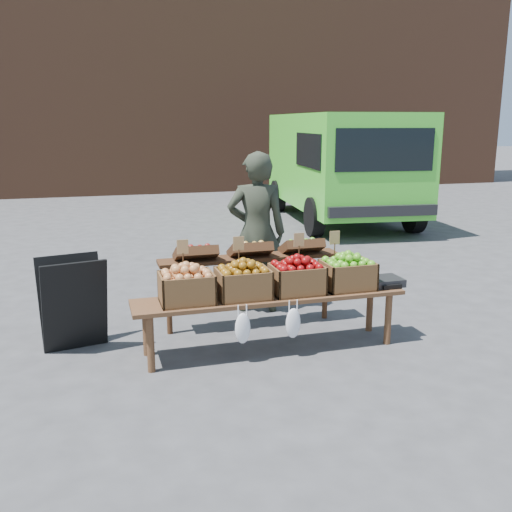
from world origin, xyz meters
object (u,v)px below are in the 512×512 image
object	(u,v)px
delivery_van	(340,168)
back_table	(250,281)
vendor	(257,233)
crate_russet_pears	(243,283)
crate_golden_apples	(187,288)
chalkboard_sign	(73,303)
crate_red_apples	(297,279)
weighing_scale	(385,281)
display_bench	(270,322)
crate_green_apples	(348,275)

from	to	relation	value
delivery_van	back_table	bearing A→B (deg)	-116.12
vendor	crate_russet_pears	xyz separation A→B (m)	(-0.50, -1.23, -0.24)
delivery_van	crate_golden_apples	size ratio (longest dim) A/B	10.70
chalkboard_sign	vendor	bearing A→B (deg)	5.45
crate_golden_apples	chalkboard_sign	bearing A→B (deg)	150.43
crate_golden_apples	crate_red_apples	size ratio (longest dim) A/B	1.00
vendor	back_table	xyz separation A→B (m)	(-0.23, -0.51, -0.43)
chalkboard_sign	weighing_scale	bearing A→B (deg)	-22.27
display_bench	crate_golden_apples	distance (m)	0.93
vendor	display_bench	xyz separation A→B (m)	(-0.22, -1.23, -0.67)
crate_golden_apples	crate_russet_pears	world-z (taller)	same
chalkboard_sign	crate_green_apples	world-z (taller)	chalkboard_sign
vendor	display_bench	bearing A→B (deg)	94.39
crate_red_apples	crate_russet_pears	bearing A→B (deg)	180.00
crate_golden_apples	delivery_van	bearing A→B (deg)	55.75
crate_red_apples	delivery_van	bearing A→B (deg)	62.52
chalkboard_sign	display_bench	xyz separation A→B (m)	(1.87, -0.59, -0.19)
display_bench	back_table	bearing A→B (deg)	90.37
crate_golden_apples	crate_red_apples	xyz separation A→B (m)	(1.10, 0.00, 0.00)
display_bench	crate_golden_apples	size ratio (longest dim) A/B	5.40
chalkboard_sign	crate_golden_apples	xyz separation A→B (m)	(1.05, -0.59, 0.24)
crate_golden_apples	crate_green_apples	bearing A→B (deg)	0.00
display_bench	crate_red_apples	size ratio (longest dim) A/B	5.40
crate_russet_pears	weighing_scale	distance (m)	1.53
crate_green_apples	vendor	bearing A→B (deg)	116.10
chalkboard_sign	crate_golden_apples	bearing A→B (deg)	-41.08
chalkboard_sign	crate_green_apples	bearing A→B (deg)	-23.92
vendor	crate_red_apples	size ratio (longest dim) A/B	3.81
back_table	crate_red_apples	distance (m)	0.80
vendor	weighing_scale	xyz separation A→B (m)	(1.03, -1.23, -0.34)
crate_golden_apples	weighing_scale	size ratio (longest dim) A/B	1.47
chalkboard_sign	display_bench	world-z (taller)	chalkboard_sign
vendor	chalkboard_sign	size ratio (longest dim) A/B	2.01
back_table	weighing_scale	world-z (taller)	back_table
crate_golden_apples	weighing_scale	bearing A→B (deg)	0.00
crate_golden_apples	crate_green_apples	xyz separation A→B (m)	(1.65, 0.00, 0.00)
display_bench	weighing_scale	distance (m)	1.29
vendor	chalkboard_sign	xyz separation A→B (m)	(-2.09, -0.64, -0.48)
back_table	crate_green_apples	world-z (taller)	back_table
crate_green_apples	weighing_scale	size ratio (longest dim) A/B	1.47
crate_russet_pears	back_table	bearing A→B (deg)	69.42
crate_russet_pears	crate_red_apples	size ratio (longest dim) A/B	1.00
delivery_van	crate_red_apples	distance (m)	7.73
display_bench	chalkboard_sign	bearing A→B (deg)	162.41
vendor	crate_green_apples	world-z (taller)	vendor
display_bench	weighing_scale	xyz separation A→B (m)	(1.25, 0.00, 0.33)
crate_green_apples	chalkboard_sign	bearing A→B (deg)	167.59
vendor	crate_golden_apples	xyz separation A→B (m)	(-1.05, -1.23, -0.24)
weighing_scale	vendor	bearing A→B (deg)	129.86
chalkboard_sign	weighing_scale	xyz separation A→B (m)	(3.12, -0.59, 0.14)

